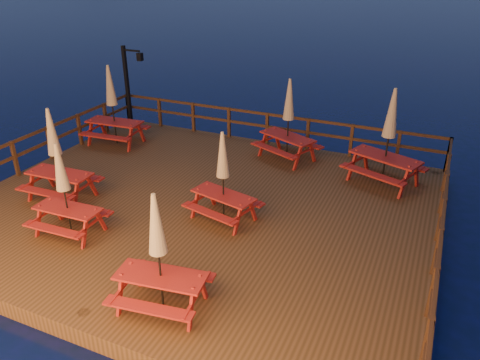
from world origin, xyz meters
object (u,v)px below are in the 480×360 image
Objects in this scene: picnic_table_0 at (223,176)px; picnic_table_1 at (55,153)px; picnic_table_2 at (112,104)px; lamp_post at (130,79)px.

picnic_table_0 is 0.91× the size of picnic_table_1.
picnic_table_0 is at bearing -32.87° from picnic_table_2.
lamp_post is at bearing 104.70° from picnic_table_1.
picnic_table_1 is at bearing -72.68° from lamp_post.
picnic_table_2 is (0.60, -1.89, -0.38)m from lamp_post.
picnic_table_2 is at bearing -72.31° from lamp_post.
lamp_post is 1.19× the size of picnic_table_1.
lamp_post is 1.10× the size of picnic_table_2.
picnic_table_0 is at bearing -38.58° from lamp_post.
picnic_table_1 is 4.09m from picnic_table_2.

